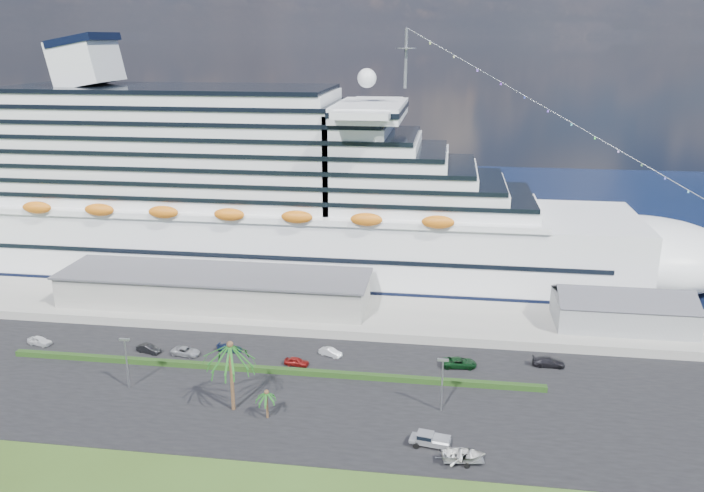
% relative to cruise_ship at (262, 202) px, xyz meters
% --- Properties ---
extents(ground, '(420.00, 420.00, 0.00)m').
position_rel_cruise_ship_xyz_m(ground, '(21.53, -64.00, -16.69)').
color(ground, '#314617').
rests_on(ground, ground).
extents(asphalt_lot, '(140.00, 38.00, 0.12)m').
position_rel_cruise_ship_xyz_m(asphalt_lot, '(21.53, -53.00, -16.63)').
color(asphalt_lot, black).
rests_on(asphalt_lot, ground).
extents(wharf, '(240.00, 20.00, 1.80)m').
position_rel_cruise_ship_xyz_m(wharf, '(21.53, -24.00, -15.79)').
color(wharf, gray).
rests_on(wharf, ground).
extents(water, '(420.00, 160.00, 0.02)m').
position_rel_cruise_ship_xyz_m(water, '(21.53, 66.00, -16.68)').
color(water, black).
rests_on(water, ground).
extents(cruise_ship, '(191.00, 38.00, 54.00)m').
position_rel_cruise_ship_xyz_m(cruise_ship, '(0.00, 0.00, 0.00)').
color(cruise_ship, silver).
rests_on(cruise_ship, ground).
extents(terminal_building, '(61.00, 15.00, 6.30)m').
position_rel_cruise_ship_xyz_m(terminal_building, '(-3.47, -24.00, -11.68)').
color(terminal_building, gray).
rests_on(terminal_building, wharf).
extents(port_shed, '(24.00, 12.31, 7.37)m').
position_rel_cruise_ship_xyz_m(port_shed, '(73.53, -24.00, -12.30)').
color(port_shed, gray).
rests_on(port_shed, wharf).
extents(hedge, '(88.00, 1.10, 0.90)m').
position_rel_cruise_ship_xyz_m(hedge, '(13.53, -48.00, -16.12)').
color(hedge, '#173210').
rests_on(hedge, asphalt_lot).
extents(lamp_post_left, '(1.60, 0.35, 8.27)m').
position_rel_cruise_ship_xyz_m(lamp_post_left, '(-6.47, -56.00, -11.35)').
color(lamp_post_left, gray).
rests_on(lamp_post_left, asphalt_lot).
extents(lamp_post_right, '(1.60, 0.35, 8.27)m').
position_rel_cruise_ship_xyz_m(lamp_post_right, '(41.53, -56.00, -11.35)').
color(lamp_post_right, gray).
rests_on(lamp_post_right, asphalt_lot).
extents(palm_tall, '(8.82, 8.82, 11.13)m').
position_rel_cruise_ship_xyz_m(palm_tall, '(11.53, -60.00, -7.49)').
color(palm_tall, '#47301E').
rests_on(palm_tall, ground).
extents(palm_short, '(3.53, 3.53, 4.56)m').
position_rel_cruise_ship_xyz_m(palm_short, '(17.03, -61.50, -13.03)').
color(palm_short, '#47301E').
rests_on(palm_short, ground).
extents(parked_car_0, '(4.75, 2.70, 1.52)m').
position_rel_cruise_ship_xyz_m(parked_car_0, '(-29.02, -43.64, -15.81)').
color(parked_car_0, white).
rests_on(parked_car_0, asphalt_lot).
extents(parked_car_1, '(4.61, 2.63, 1.44)m').
position_rel_cruise_ship_xyz_m(parked_car_1, '(-8.66, -43.87, -15.86)').
color(parked_car_1, black).
rests_on(parked_car_1, asphalt_lot).
extents(parked_car_2, '(5.28, 3.09, 1.38)m').
position_rel_cruise_ship_xyz_m(parked_car_2, '(-1.96, -43.93, -15.88)').
color(parked_car_2, '#9A9CA3').
rests_on(parked_car_2, asphalt_lot).
extents(parked_car_3, '(4.43, 2.05, 1.25)m').
position_rel_cruise_ship_xyz_m(parked_car_3, '(4.94, -41.34, -15.95)').
color(parked_car_3, '#132045').
rests_on(parked_car_3, asphalt_lot).
extents(parked_car_4, '(4.24, 2.10, 1.39)m').
position_rel_cruise_ship_xyz_m(parked_car_4, '(17.61, -44.98, -15.88)').
color(parked_car_4, maroon).
rests_on(parked_car_4, asphalt_lot).
extents(parked_car_5, '(4.30, 2.94, 1.34)m').
position_rel_cruise_ship_xyz_m(parked_car_5, '(22.55, -40.69, -15.90)').
color(parked_car_5, silver).
rests_on(parked_car_5, asphalt_lot).
extents(parked_car_6, '(5.91, 3.11, 1.59)m').
position_rel_cruise_ship_xyz_m(parked_car_6, '(44.22, -41.69, -15.78)').
color(parked_car_6, black).
rests_on(parked_car_6, asphalt_lot).
extents(parked_car_7, '(5.31, 2.20, 1.53)m').
position_rel_cruise_ship_xyz_m(parked_car_7, '(58.81, -39.35, -15.81)').
color(parked_car_7, black).
rests_on(parked_car_7, asphalt_lot).
extents(pickup_truck, '(5.59, 2.79, 1.88)m').
position_rel_cruise_ship_xyz_m(pickup_truck, '(40.16, -65.30, -15.54)').
color(pickup_truck, black).
rests_on(pickup_truck, asphalt_lot).
extents(boat_trailer, '(6.63, 4.74, 1.85)m').
position_rel_cruise_ship_xyz_m(boat_trailer, '(44.57, -68.65, -15.35)').
color(boat_trailer, gray).
rests_on(boat_trailer, asphalt_lot).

